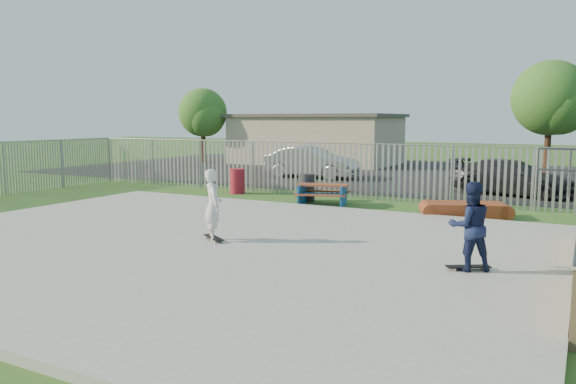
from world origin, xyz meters
The scene contains 17 objects.
ground centered at (0.00, 0.00, 0.00)m, with size 120.00×120.00×0.00m, color #33561D.
concrete_slab centered at (0.00, 0.00, 0.07)m, with size 15.00×12.00×0.15m, color #9A9A95.
fence centered at (1.00, 4.59, 1.00)m, with size 26.04×16.02×2.00m.
picnic_table centered at (-0.19, 6.97, 0.36)m, with size 1.99×1.77×0.71m.
funbox centered at (4.48, 6.83, 0.21)m, with size 2.39×1.80×0.43m.
trash_bin_red centered at (-4.37, 8.15, 0.48)m, with size 0.58×0.58×0.96m, color maroon.
trash_bin_grey centered at (-1.12, 7.64, 0.48)m, with size 0.58×0.58×0.96m, color #2A2A2C.
parking_lot centered at (0.00, 19.00, 0.01)m, with size 40.00×18.00×0.02m, color black.
car_silver centered at (-4.33, 14.67, 0.78)m, with size 1.60×4.60×1.52m, color #A3A4A8.
car_dark centered at (5.09, 12.62, 0.68)m, with size 1.86×4.58×1.33m, color black.
building centered at (-8.00, 23.00, 1.61)m, with size 10.40×6.40×3.20m.
tree_left centered at (-14.89, 20.12, 3.29)m, with size 3.17×3.17×4.89m.
tree_mid centered at (5.74, 21.45, 3.92)m, with size 3.77×3.77×5.82m.
skateboard_a centered at (5.78, 0.29, 0.19)m, with size 0.79×0.58×0.08m.
skateboard_b centered at (0.21, 0.17, 0.19)m, with size 0.78×0.60×0.08m.
skater_navy centered at (5.78, 0.29, 0.96)m, with size 0.79×0.61×1.62m, color #151D42.
skater_white centered at (0.21, 0.17, 0.96)m, with size 0.59×0.39×1.62m, color silver.
Camera 1 is at (7.57, -10.01, 2.87)m, focal length 35.00 mm.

